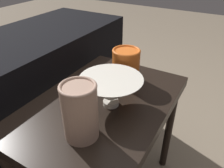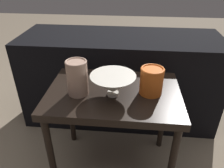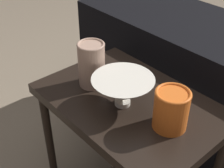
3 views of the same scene
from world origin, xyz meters
name	(u,v)px [view 3 (image 3 of 3)]	position (x,y,z in m)	size (l,w,h in m)	color
table	(129,114)	(0.00, 0.00, 0.49)	(0.68, 0.46, 0.56)	black
couch_backdrop	(206,91)	(0.00, 0.54, 0.33)	(1.43, 0.50, 0.67)	black
bowl	(123,90)	(0.00, -0.04, 0.62)	(0.22, 0.22, 0.11)	silver
vase_textured_left	(92,64)	(-0.17, -0.04, 0.65)	(0.10, 0.10, 0.18)	tan
vase_colorful_right	(171,109)	(0.19, 0.00, 0.63)	(0.12, 0.12, 0.14)	orange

